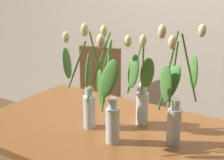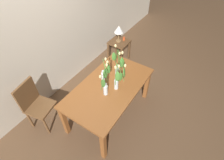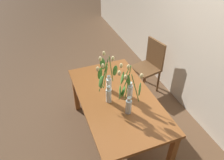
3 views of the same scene
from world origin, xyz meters
The scene contains 8 objects.
ground_plane centered at (0.00, 0.00, 0.00)m, with size 18.00×18.00×0.00m, color brown.
room_wall_rear centered at (0.00, 1.32, 1.35)m, with size 9.00×0.10×2.70m, color beige.
dining_table centered at (0.00, 0.00, 0.65)m, with size 1.60×0.90×0.74m.
tulip_vase_0 centered at (0.29, 0.02, 0.96)m, with size 0.15×0.26×0.59m.
tulip_vase_1 centered at (0.06, 0.12, 0.92)m, with size 0.15×0.18×0.51m.
tulip_vase_2 centered at (0.02, -0.15, 0.96)m, with size 0.23×0.18×0.58m.
tulip_vase_3 centered at (-0.17, -0.04, 0.93)m, with size 0.26×0.18×0.56m.
dining_chair centered at (-0.82, 0.93, 0.52)m, with size 0.47×0.47×0.93m.
Camera 3 is at (1.87, -0.77, 2.55)m, focal length 34.91 mm.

